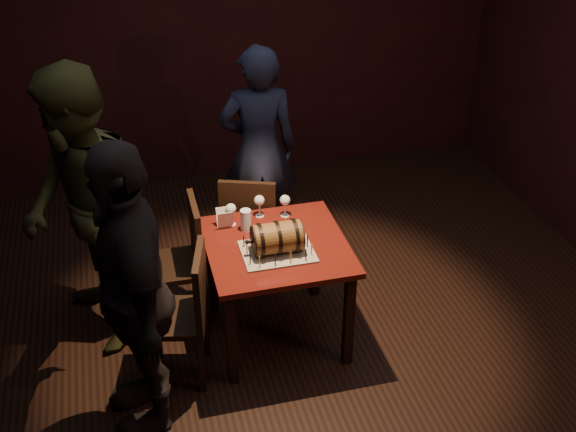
{
  "coord_description": "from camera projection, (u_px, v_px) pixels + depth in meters",
  "views": [
    {
      "loc": [
        -1.01,
        -3.69,
        3.32
      ],
      "look_at": [
        -0.05,
        0.05,
        0.95
      ],
      "focal_mm": 45.0,
      "sensor_mm": 36.0,
      "label": 1
    }
  ],
  "objects": [
    {
      "name": "birthday_candles",
      "position": [
        277.0,
        245.0,
        4.52
      ],
      "size": [
        0.4,
        0.3,
        0.09
      ],
      "color": "#E9D78B",
      "rests_on": "cake_board"
    },
    {
      "name": "chair_left_front",
      "position": [
        186.0,
        308.0,
        4.43
      ],
      "size": [
        0.48,
        0.48,
        0.93
      ],
      "color": "black",
      "rests_on": "ground"
    },
    {
      "name": "chair_back",
      "position": [
        250.0,
        225.0,
        5.25
      ],
      "size": [
        0.51,
        0.51,
        0.93
      ],
      "color": "black",
      "rests_on": "ground"
    },
    {
      "name": "room_shell",
      "position": [
        298.0,
        155.0,
        4.27
      ],
      "size": [
        5.04,
        5.04,
        2.8
      ],
      "color": "black",
      "rests_on": "ground"
    },
    {
      "name": "pint_of_ale",
      "position": [
        246.0,
        221.0,
        4.73
      ],
      "size": [
        0.07,
        0.07,
        0.15
      ],
      "color": "silver",
      "rests_on": "pub_table"
    },
    {
      "name": "wine_glass_left",
      "position": [
        231.0,
        210.0,
        4.76
      ],
      "size": [
        0.07,
        0.07,
        0.16
      ],
      "color": "silver",
      "rests_on": "pub_table"
    },
    {
      "name": "wine_glass_right",
      "position": [
        285.0,
        201.0,
        4.86
      ],
      "size": [
        0.07,
        0.07,
        0.16
      ],
      "color": "silver",
      "rests_on": "pub_table"
    },
    {
      "name": "menu_card",
      "position": [
        225.0,
        219.0,
        4.77
      ],
      "size": [
        0.1,
        0.05,
        0.13
      ],
      "primitive_type": null,
      "color": "white",
      "rests_on": "pub_table"
    },
    {
      "name": "chair_left_rear",
      "position": [
        183.0,
        256.0,
        4.91
      ],
      "size": [
        0.4,
        0.4,
        0.93
      ],
      "color": "black",
      "rests_on": "ground"
    },
    {
      "name": "cake_board",
      "position": [
        277.0,
        252.0,
        4.54
      ],
      "size": [
        0.45,
        0.35,
        0.01
      ],
      "primitive_type": "cube",
      "color": "#A09381",
      "rests_on": "pub_table"
    },
    {
      "name": "barrel_cake",
      "position": [
        277.0,
        238.0,
        4.49
      ],
      "size": [
        0.36,
        0.21,
        0.21
      ],
      "color": "brown",
      "rests_on": "cake_board"
    },
    {
      "name": "wine_glass_mid",
      "position": [
        259.0,
        201.0,
        4.86
      ],
      "size": [
        0.07,
        0.07,
        0.16
      ],
      "color": "silver",
      "rests_on": "pub_table"
    },
    {
      "name": "person_left_front",
      "position": [
        133.0,
        292.0,
        3.93
      ],
      "size": [
        0.56,
        1.12,
        1.83
      ],
      "primitive_type": "imported",
      "rotation": [
        0.0,
        0.0,
        -1.46
      ],
      "color": "black",
      "rests_on": "ground"
    },
    {
      "name": "pub_table",
      "position": [
        277.0,
        258.0,
        4.69
      ],
      "size": [
        0.9,
        0.9,
        0.75
      ],
      "color": "#450E0B",
      "rests_on": "ground"
    },
    {
      "name": "person_left_rear",
      "position": [
        84.0,
        214.0,
        4.54
      ],
      "size": [
        0.95,
        1.1,
        1.92
      ],
      "primitive_type": "imported",
      "rotation": [
        0.0,
        0.0,
        -1.3
      ],
      "color": "#414321",
      "rests_on": "ground"
    },
    {
      "name": "person_back",
      "position": [
        258.0,
        150.0,
        5.58
      ],
      "size": [
        0.65,
        0.46,
        1.68
      ],
      "primitive_type": "imported",
      "rotation": [
        0.0,
        0.0,
        3.05
      ],
      "color": "#1B2037",
      "rests_on": "ground"
    }
  ]
}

